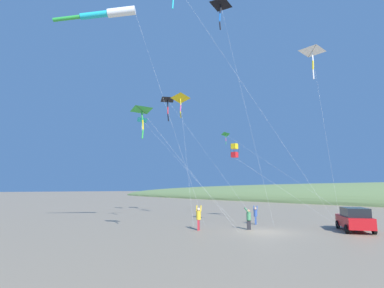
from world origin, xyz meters
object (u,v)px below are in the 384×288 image
person_child_green_jacket (249,218)px  kite_delta_yellow_midlevel (143,120)px  kite_delta_green_low_center (142,110)px  kite_delta_magenta_far_left (168,100)px  kite_delta_rainbow_low_near (227,135)px  kite_delta_orange_high_right (221,5)px  person_adult_flyer (199,217)px  kite_box_black_fish_shape (235,151)px  parked_car (354,219)px  kite_windsock_small_distant (107,14)px  cooler_box (370,226)px  kite_delta_white_trailing (181,99)px  kite_delta_blue_topmost (312,52)px  person_child_grey_jacket (255,214)px

person_child_green_jacket → kite_delta_yellow_midlevel: size_ratio=0.12×
kite_delta_green_low_center → kite_delta_magenta_far_left: 16.80m
kite_delta_rainbow_low_near → kite_delta_green_low_center: bearing=-160.2°
kite_delta_orange_high_right → person_adult_flyer: bearing=144.8°
kite_delta_yellow_midlevel → kite_delta_rainbow_low_near: 11.74m
kite_box_black_fish_shape → kite_delta_green_low_center: 10.51m
parked_car → kite_delta_magenta_far_left: bearing=99.4°
parked_car → person_child_green_jacket: parked_car is taller
person_child_green_jacket → kite_windsock_small_distant: kite_windsock_small_distant is taller
cooler_box → kite_delta_green_low_center: size_ratio=0.07×
kite_box_black_fish_shape → kite_delta_white_trailing: kite_delta_white_trailing is taller
person_adult_flyer → kite_delta_white_trailing: bearing=60.6°
kite_delta_blue_topmost → kite_delta_yellow_midlevel: bearing=97.5°
kite_delta_orange_high_right → kite_delta_magenta_far_left: 14.69m
kite_delta_yellow_midlevel → kite_delta_blue_topmost: size_ratio=0.99×
kite_delta_orange_high_right → kite_delta_green_low_center: bearing=166.4°
cooler_box → kite_delta_white_trailing: size_ratio=0.04×
parked_car → kite_delta_blue_topmost: kite_delta_blue_topmost is taller
person_child_grey_jacket → kite_delta_rainbow_low_near: 11.85m
kite_delta_yellow_midlevel → kite_delta_white_trailing: kite_delta_white_trailing is taller
cooler_box → kite_delta_blue_topmost: 15.62m
kite_delta_green_low_center → kite_delta_orange_high_right: (7.01, -1.70, 10.82)m
kite_delta_white_trailing → kite_delta_blue_topmost: bearing=-81.2°
kite_delta_blue_topmost → kite_windsock_small_distant: (-14.05, 10.52, 2.74)m
kite_delta_yellow_midlevel → kite_delta_green_low_center: kite_delta_yellow_midlevel is taller
kite_box_black_fish_shape → kite_delta_white_trailing: 10.60m
kite_delta_orange_high_right → kite_windsock_small_distant: kite_delta_orange_high_right is taller
person_child_grey_jacket → kite_box_black_fish_shape: size_ratio=0.23×
kite_delta_orange_high_right → kite_box_black_fish_shape: bearing=24.6°
kite_delta_rainbow_low_near → kite_delta_yellow_midlevel: bearing=123.4°
person_adult_flyer → kite_delta_magenta_far_left: size_ratio=0.13×
person_child_grey_jacket → parked_car: bearing=-74.0°
kite_delta_green_low_center → kite_delta_white_trailing: bearing=38.0°
parked_car → kite_delta_yellow_midlevel: bearing=101.4°
parked_car → person_adult_flyer: size_ratio=2.32×
kite_box_black_fish_shape → kite_delta_orange_high_right: kite_delta_orange_high_right is taller
kite_delta_green_low_center → kite_delta_magenta_far_left: (10.82, 11.53, 5.68)m
kite_delta_white_trailing → kite_windsock_small_distant: bearing=-158.1°
kite_windsock_small_distant → person_adult_flyer: bearing=-26.8°
kite_delta_green_low_center → kite_windsock_small_distant: bearing=119.8°
person_child_grey_jacket → person_adult_flyer: bearing=174.1°
kite_delta_blue_topmost → kite_box_black_fish_shape: bearing=105.6°
kite_delta_orange_high_right → kite_windsock_small_distant: 10.22m
person_child_green_jacket → kite_delta_magenta_far_left: (2.20, 14.49, 13.89)m
parked_car → kite_delta_green_low_center: size_ratio=0.48×
cooler_box → person_child_green_jacket: (-8.06, 6.38, 0.77)m
kite_delta_green_low_center → kite_delta_orange_high_right: kite_delta_orange_high_right is taller
kite_delta_green_low_center → kite_delta_orange_high_right: size_ratio=0.47×
person_adult_flyer → kite_delta_orange_high_right: 19.05m
person_child_grey_jacket → kite_delta_blue_topmost: kite_delta_blue_topmost is taller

